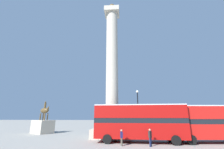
% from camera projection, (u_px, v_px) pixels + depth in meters
% --- Properties ---
extents(ground_plane, '(200.00, 200.00, 0.00)m').
position_uv_depth(ground_plane, '(112.00, 137.00, 21.92)').
color(ground_plane, gray).
extents(monument_column, '(5.61, 5.61, 23.19)m').
position_uv_depth(monument_column, '(112.00, 85.00, 24.01)').
color(monument_column, '#BCB29E').
rests_on(monument_column, ground_plane).
extents(bus_a, '(11.06, 3.44, 4.16)m').
position_uv_depth(bus_a, '(217.00, 122.00, 17.61)').
color(bus_a, red).
rests_on(bus_a, ground_plane).
extents(bus_b, '(10.53, 3.22, 4.28)m').
position_uv_depth(bus_b, '(139.00, 121.00, 17.81)').
color(bus_b, '#A80F0C').
rests_on(bus_b, ground_plane).
extents(equestrian_statue, '(4.45, 4.13, 5.61)m').
position_uv_depth(equestrian_statue, '(43.00, 125.00, 26.88)').
color(equestrian_statue, '#BCB29E').
rests_on(equestrian_statue, ground_plane).
extents(street_lamp, '(0.37, 0.37, 6.55)m').
position_uv_depth(street_lamp, '(138.00, 113.00, 20.85)').
color(street_lamp, black).
rests_on(street_lamp, ground_plane).
extents(pedestrian_near_lamp, '(0.39, 0.47, 1.69)m').
position_uv_depth(pedestrian_near_lamp, '(150.00, 137.00, 15.18)').
color(pedestrian_near_lamp, '#192347').
rests_on(pedestrian_near_lamp, ground_plane).
extents(pedestrian_by_plinth, '(0.29, 0.45, 1.59)m').
position_uv_depth(pedestrian_by_plinth, '(122.00, 137.00, 15.54)').
color(pedestrian_by_plinth, '#4C473D').
rests_on(pedestrian_by_plinth, ground_plane).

